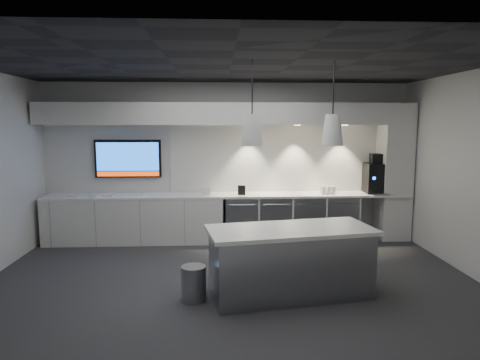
{
  "coord_description": "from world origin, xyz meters",
  "views": [
    {
      "loc": [
        -0.18,
        -5.79,
        2.24
      ],
      "look_at": [
        0.17,
        1.1,
        1.31
      ],
      "focal_mm": 32.0,
      "sensor_mm": 36.0,
      "label": 1
    }
  ],
  "objects": [
    {
      "name": "wall_back",
      "position": [
        0.0,
        2.5,
        1.5
      ],
      "size": [
        7.0,
        0.0,
        7.0
      ],
      "primitive_type": "plane",
      "rotation": [
        1.57,
        0.0,
        0.0
      ],
      "color": "silver",
      "rests_on": "floor"
    },
    {
      "name": "tray_a",
      "position": [
        -2.85,
        2.11,
        0.91
      ],
      "size": [
        0.19,
        0.19,
        0.02
      ],
      "primitive_type": "cube",
      "rotation": [
        0.0,
        0.0,
        0.23
      ],
      "color": "#B9B9B9",
      "rests_on": "back_counter"
    },
    {
      "name": "sign_white",
      "position": [
        -0.41,
        2.12,
        0.97
      ],
      "size": [
        0.18,
        0.06,
        0.14
      ],
      "primitive_type": "cube",
      "rotation": [
        0.0,
        0.0,
        -0.24
      ],
      "color": "white",
      "rests_on": "back_counter"
    },
    {
      "name": "pendant_left",
      "position": [
        0.24,
        -0.48,
        2.15
      ],
      "size": [
        0.27,
        0.27,
        1.09
      ],
      "color": "silver",
      "rests_on": "ceiling"
    },
    {
      "name": "wall_front",
      "position": [
        0.0,
        -2.5,
        1.5
      ],
      "size": [
        7.0,
        0.0,
        7.0
      ],
      "primitive_type": "plane",
      "rotation": [
        -1.57,
        0.0,
        0.0
      ],
      "color": "silver",
      "rests_on": "floor"
    },
    {
      "name": "tray_c",
      "position": [
        -2.21,
        2.09,
        0.91
      ],
      "size": [
        0.16,
        0.16,
        0.02
      ],
      "primitive_type": "cube",
      "rotation": [
        0.0,
        0.0,
        0.0
      ],
      "color": "#B9B9B9",
      "rests_on": "back_counter"
    },
    {
      "name": "floor",
      "position": [
        0.0,
        0.0,
        0.0
      ],
      "size": [
        7.0,
        7.0,
        0.0
      ],
      "primitive_type": "plane",
      "color": "#313133",
      "rests_on": "ground"
    },
    {
      "name": "fridge_unit_a",
      "position": [
        0.25,
        2.17,
        0.42
      ],
      "size": [
        0.6,
        0.61,
        0.85
      ],
      "primitive_type": "cube",
      "color": "gray",
      "rests_on": "floor"
    },
    {
      "name": "sign_black",
      "position": [
        0.26,
        2.08,
        0.99
      ],
      "size": [
        0.14,
        0.06,
        0.18
      ],
      "primitive_type": "cube",
      "rotation": [
        0.0,
        0.0,
        -0.28
      ],
      "color": "black",
      "rests_on": "back_counter"
    },
    {
      "name": "ceiling",
      "position": [
        0.0,
        0.0,
        3.0
      ],
      "size": [
        7.0,
        7.0,
        0.0
      ],
      "primitive_type": "plane",
      "rotation": [
        3.14,
        0.0,
        0.0
      ],
      "color": "black",
      "rests_on": "wall_back"
    },
    {
      "name": "column",
      "position": [
        3.2,
        2.2,
        1.3
      ],
      "size": [
        0.55,
        0.55,
        2.6
      ],
      "primitive_type": "cube",
      "color": "silver",
      "rests_on": "floor"
    },
    {
      "name": "back_counter",
      "position": [
        0.0,
        2.17,
        0.88
      ],
      "size": [
        6.8,
        0.65,
        0.04
      ],
      "primitive_type": "cube",
      "color": "white",
      "rests_on": "left_base_cabinets"
    },
    {
      "name": "fridge_unit_d",
      "position": [
        2.14,
        2.17,
        0.42
      ],
      "size": [
        0.6,
        0.61,
        0.85
      ],
      "primitive_type": "cube",
      "color": "gray",
      "rests_on": "floor"
    },
    {
      "name": "wall_tv",
      "position": [
        -1.9,
        2.45,
        1.56
      ],
      "size": [
        1.25,
        0.07,
        0.72
      ],
      "color": "black",
      "rests_on": "wall_back"
    },
    {
      "name": "soffit",
      "position": [
        0.0,
        2.2,
        2.4
      ],
      "size": [
        6.9,
        0.6,
        0.4
      ],
      "primitive_type": "cube",
      "color": "silver",
      "rests_on": "wall_back"
    },
    {
      "name": "cup_cluster",
      "position": [
        1.89,
        2.09,
        0.97
      ],
      "size": [
        0.27,
        0.17,
        0.15
      ],
      "primitive_type": null,
      "color": "silver",
      "rests_on": "back_counter"
    },
    {
      "name": "island",
      "position": [
        0.75,
        -0.48,
        0.45
      ],
      "size": [
        2.24,
        1.25,
        0.9
      ],
      "rotation": [
        0.0,
        0.0,
        0.17
      ],
      "color": "gray",
      "rests_on": "floor"
    },
    {
      "name": "fridge_unit_b",
      "position": [
        0.88,
        2.17,
        0.42
      ],
      "size": [
        0.6,
        0.61,
        0.85
      ],
      "primitive_type": "cube",
      "color": "gray",
      "rests_on": "floor"
    },
    {
      "name": "pendant_right",
      "position": [
        1.25,
        -0.48,
        2.15
      ],
      "size": [
        0.27,
        0.27,
        1.09
      ],
      "color": "silver",
      "rests_on": "ceiling"
    },
    {
      "name": "backsplash",
      "position": [
        1.2,
        2.48,
        1.55
      ],
      "size": [
        4.6,
        0.03,
        1.3
      ],
      "primitive_type": "cube",
      "color": "silver",
      "rests_on": "wall_back"
    },
    {
      "name": "fridge_unit_c",
      "position": [
        1.51,
        2.17,
        0.42
      ],
      "size": [
        0.6,
        0.61,
        0.85
      ],
      "primitive_type": "cube",
      "color": "gray",
      "rests_on": "floor"
    },
    {
      "name": "left_base_cabinets",
      "position": [
        -1.75,
        2.17,
        0.43
      ],
      "size": [
        3.3,
        0.63,
        0.86
      ],
      "primitive_type": "cube",
      "color": "silver",
      "rests_on": "floor"
    },
    {
      "name": "tray_b",
      "position": [
        -2.46,
        2.1,
        0.91
      ],
      "size": [
        0.18,
        0.18,
        0.02
      ],
      "primitive_type": "cube",
      "rotation": [
        0.0,
        0.0,
        -0.14
      ],
      "color": "#B9B9B9",
      "rests_on": "back_counter"
    },
    {
      "name": "tray_d",
      "position": [
        -1.69,
        2.16,
        0.91
      ],
      "size": [
        0.2,
        0.2,
        0.02
      ],
      "primitive_type": "cube",
      "rotation": [
        0.0,
        0.0,
        0.33
      ],
      "color": "#B9B9B9",
      "rests_on": "back_counter"
    },
    {
      "name": "coffee_machine",
      "position": [
        2.85,
        2.2,
        1.21
      ],
      "size": [
        0.44,
        0.61,
        0.75
      ],
      "rotation": [
        0.0,
        0.0,
        -0.06
      ],
      "color": "black",
      "rests_on": "back_counter"
    },
    {
      "name": "bin",
      "position": [
        -0.5,
        -0.58,
        0.22
      ],
      "size": [
        0.42,
        0.42,
        0.44
      ],
      "primitive_type": "cylinder",
      "rotation": [
        0.0,
        0.0,
        -0.42
      ],
      "color": "gray",
      "rests_on": "floor"
    },
    {
      "name": "wall_right",
      "position": [
        3.5,
        0.0,
        1.5
      ],
      "size": [
        0.0,
        7.0,
        7.0
      ],
      "primitive_type": "plane",
      "rotation": [
        1.57,
        0.0,
        -1.57
      ],
      "color": "silver",
      "rests_on": "floor"
    }
  ]
}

